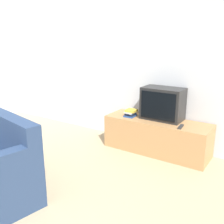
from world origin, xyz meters
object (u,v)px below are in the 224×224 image
book_stack (131,113)px  tv_stand (157,136)px  television (163,104)px  remote_on_stand (181,127)px

book_stack → tv_stand: bearing=7.4°
television → remote_on_stand: television is taller
remote_on_stand → tv_stand: bearing=161.2°
tv_stand → remote_on_stand: (0.41, -0.14, 0.27)m
tv_stand → book_stack: size_ratio=8.05×
television → book_stack: 0.52m
television → book_stack: television is taller
television → remote_on_stand: size_ratio=3.46×
tv_stand → remote_on_stand: remote_on_stand is taller
television → book_stack: size_ratio=3.10×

